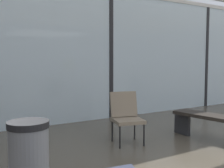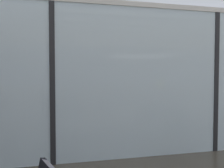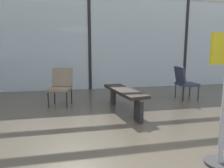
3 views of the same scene
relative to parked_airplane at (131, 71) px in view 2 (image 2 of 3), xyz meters
The scene contains 4 objects.
glass_curtain_wall 5.29m from the parked_airplane, 87.11° to the right, with size 14.00×0.08×3.06m, color silver.
window_mullion_0 6.19m from the parked_airplane, 121.53° to the right, with size 0.10×0.12×3.06m, color black.
window_mullion_1 5.29m from the parked_airplane, 87.11° to the right, with size 0.10×0.12×3.06m, color black.
parked_airplane is the anchor object (origin of this frame).
Camera 2 is at (-3.35, 0.79, 1.70)m, focal length 36.45 mm.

